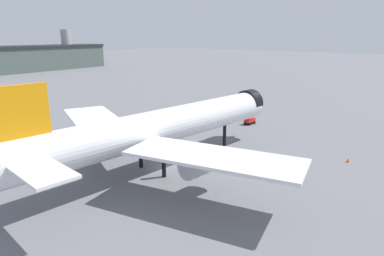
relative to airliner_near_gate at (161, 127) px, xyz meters
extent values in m
plane|color=slate|center=(0.70, -0.02, -7.47)|extent=(900.00, 900.00, 0.00)
cylinder|color=white|center=(0.36, -0.02, 0.13)|extent=(53.38, 8.35, 5.84)
cone|color=white|center=(26.91, -1.27, 0.13)|extent=(6.69, 6.03, 5.73)
cylinder|color=black|center=(25.75, -1.22, 0.57)|extent=(2.91, 6.02, 5.90)
cube|color=white|center=(-3.04, 15.04, -0.60)|extent=(16.42, 25.38, 0.47)
cylinder|color=#B7BAC1|center=(-1.90, 12.12, -2.53)|extent=(7.59, 3.56, 3.21)
cube|color=white|center=(-4.44, -14.69, -0.60)|extent=(14.51, 25.32, 0.47)
cylinder|color=#B7BAC1|center=(-3.03, -11.88, -2.53)|extent=(7.59, 3.56, 3.21)
cube|color=orange|center=(-21.94, 1.04, 4.81)|extent=(6.40, 0.89, 9.35)
cube|color=white|center=(-22.70, 7.33, 0.72)|extent=(5.23, 9.78, 0.35)
cube|color=white|center=(-23.29, -5.15, 0.72)|extent=(5.23, 9.78, 0.35)
cylinder|color=black|center=(17.36, -0.82, -5.13)|extent=(0.70, 0.70, 4.68)
cylinder|color=black|center=(-2.15, 3.17, -5.13)|extent=(0.70, 0.70, 4.68)
cylinder|color=black|center=(-2.44, -2.96, -5.13)|extent=(0.70, 0.70, 4.68)
cylinder|color=#939399|center=(89.18, 190.26, 5.97)|extent=(6.70, 6.70, 26.87)
cube|color=black|center=(-14.40, 33.26, -6.84)|extent=(3.29, 5.83, 0.35)
cube|color=#194799|center=(-14.71, 31.64, -5.87)|extent=(2.67, 2.59, 1.60)
cube|color=#1E2D38|center=(-14.89, 30.67, -5.55)|extent=(1.91, 0.44, 0.80)
cylinder|color=black|center=(-13.63, 31.16, -7.02)|extent=(0.44, 0.94, 0.90)
cylinder|color=black|center=(-12.91, 34.94, -7.02)|extent=(0.44, 0.94, 0.90)
cube|color=black|center=(36.64, 4.91, -6.97)|extent=(3.24, 1.69, 0.30)
cube|color=red|center=(35.68, 4.94, -6.22)|extent=(1.33, 1.64, 1.20)
cube|color=#1E2D38|center=(35.10, 4.95, -5.98)|extent=(0.12, 1.35, 0.60)
cube|color=red|center=(37.21, 4.89, -6.37)|extent=(1.97, 1.65, 0.90)
cylinder|color=black|center=(35.50, 4.14, -7.12)|extent=(0.71, 0.30, 0.70)
cylinder|color=black|center=(35.54, 5.74, -7.12)|extent=(0.71, 0.30, 0.70)
cylinder|color=black|center=(37.73, 4.08, -7.12)|extent=(0.71, 0.30, 0.70)
cylinder|color=black|center=(37.78, 5.68, -7.12)|extent=(0.71, 0.30, 0.70)
cone|color=#F2600C|center=(-1.48, 33.06, -7.12)|extent=(0.56, 0.56, 0.70)
cone|color=#F2600C|center=(24.59, -23.67, -7.07)|extent=(0.64, 0.64, 0.79)
camera|label=1|loc=(-38.34, -40.55, 15.04)|focal=31.65mm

